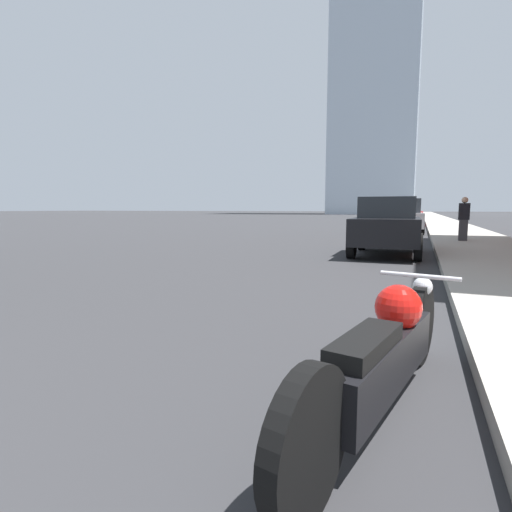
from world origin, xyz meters
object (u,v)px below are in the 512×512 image
parked_car_silver (404,217)px  motorcycle (385,352)px  parked_car_red (409,214)px  parked_car_black (387,226)px  pedestrian (464,219)px

parked_car_silver → motorcycle: bearing=-91.5°
motorcycle → parked_car_silver: size_ratio=0.66×
parked_car_red → parked_car_black: bearing=-85.0°
motorcycle → parked_car_red: parked_car_red is taller
parked_car_black → pedestrian: bearing=61.2°
parked_car_silver → parked_car_red: (-0.04, 12.05, -0.02)m
motorcycle → parked_car_silver: parked_car_silver is taller
parked_car_silver → pedestrian: parked_car_silver is taller
parked_car_black → pedestrian: size_ratio=2.45×
parked_car_silver → parked_car_red: size_ratio=0.93×
parked_car_black → parked_car_silver: bearing=88.7°
parked_car_black → parked_car_silver: parked_car_silver is taller
parked_car_silver → pedestrian: (2.27, -6.47, 0.06)m
parked_car_silver → pedestrian: bearing=-74.0°
parked_car_black → parked_car_red: 22.93m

